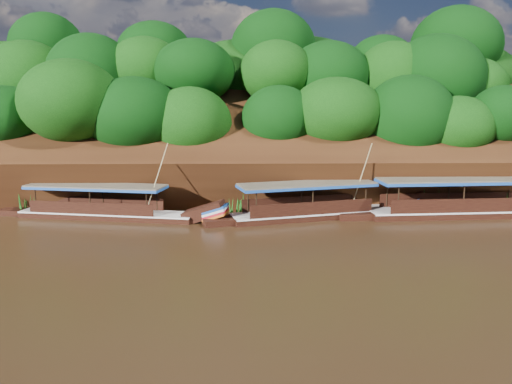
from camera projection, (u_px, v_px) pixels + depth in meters
ground at (343, 249)px, 27.38m from camera, size 160.00×160.00×0.00m
riverbank at (299, 164)px, 49.40m from camera, size 120.00×30.06×19.40m
boat_0 at (479, 207)px, 35.19m from camera, size 16.74×3.50×5.93m
boat_1 at (327, 209)px, 34.83m from camera, size 14.37×5.70×5.68m
boat_2 at (118, 211)px, 34.45m from camera, size 14.72×4.59×5.66m
reeds at (267, 200)px, 36.45m from camera, size 49.10×2.23×2.15m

